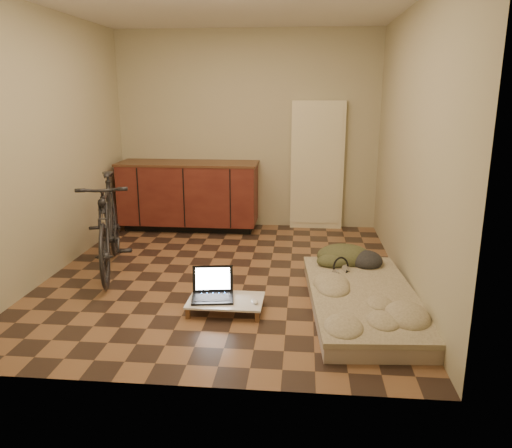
# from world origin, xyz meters

# --- Properties ---
(room_shell) EXTENTS (3.50, 4.00, 2.60)m
(room_shell) POSITION_xyz_m (0.00, 0.00, 1.30)
(room_shell) COLOR brown
(room_shell) RESTS_ON ground
(cabinets) EXTENTS (1.84, 0.62, 0.91)m
(cabinets) POSITION_xyz_m (-0.75, 1.70, 0.47)
(cabinets) COLOR black
(cabinets) RESTS_ON ground
(appliance_panel) EXTENTS (0.70, 0.10, 1.70)m
(appliance_panel) POSITION_xyz_m (0.95, 1.94, 0.85)
(appliance_panel) COLOR #F4EBC1
(appliance_panel) RESTS_ON ground
(bicycle) EXTENTS (0.96, 1.78, 1.11)m
(bicycle) POSITION_xyz_m (-1.20, -0.00, 0.55)
(bicycle) COLOR black
(bicycle) RESTS_ON ground
(futon) EXTENTS (1.02, 1.90, 0.16)m
(futon) POSITION_xyz_m (1.30, -0.71, 0.08)
(futon) COLOR #AC9B8A
(futon) RESTS_ON ground
(clothing_pile) EXTENTS (0.61, 0.52, 0.23)m
(clothing_pile) POSITION_xyz_m (1.25, 0.08, 0.27)
(clothing_pile) COLOR #3B3F25
(clothing_pile) RESTS_ON futon
(headphones) EXTENTS (0.29, 0.29, 0.14)m
(headphones) POSITION_xyz_m (1.14, -0.29, 0.23)
(headphones) COLOR black
(headphones) RESTS_ON futon
(lap_desk) EXTENTS (0.64, 0.42, 0.11)m
(lap_desk) POSITION_xyz_m (0.14, -0.86, 0.09)
(lap_desk) COLOR brown
(lap_desk) RESTS_ON ground
(laptop) EXTENTS (0.39, 0.36, 0.24)m
(laptop) POSITION_xyz_m (0.02, -0.82, 0.16)
(laptop) COLOR black
(laptop) RESTS_ON lap_desk
(mouse) EXTENTS (0.08, 0.10, 0.03)m
(mouse) POSITION_xyz_m (0.39, -0.92, 0.12)
(mouse) COLOR white
(mouse) RESTS_ON lap_desk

